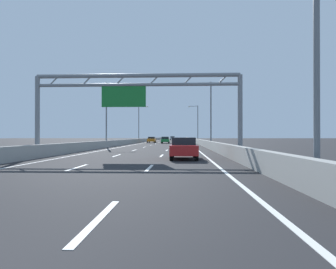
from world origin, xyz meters
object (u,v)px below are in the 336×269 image
at_px(sign_gantry, 135,93).
at_px(streetlamp_left_far, 140,122).
at_px(streetlamp_left_mid, 108,110).
at_px(red_car, 184,148).
at_px(streetlamp_right_far, 197,121).
at_px(orange_car, 152,140).
at_px(streetlamp_right_near, 309,17).
at_px(silver_car, 173,138).
at_px(streetlamp_right_mid, 209,110).
at_px(green_car, 165,140).

height_order(sign_gantry, streetlamp_left_far, streetlamp_left_far).
distance_m(streetlamp_left_mid, red_car, 25.82).
xyz_separation_m(streetlamp_right_far, red_car, (-3.93, -56.49, -4.65)).
relative_size(streetlamp_left_far, orange_car, 2.06).
distance_m(streetlamp_right_near, red_car, 12.31).
relative_size(sign_gantry, streetlamp_right_near, 1.68).
xyz_separation_m(silver_car, red_car, (3.64, -99.73, -0.03)).
xyz_separation_m(streetlamp_left_mid, streetlamp_right_far, (14.93, 33.60, 0.00)).
relative_size(streetlamp_right_near, streetlamp_left_far, 1.00).
bearing_deg(streetlamp_left_far, streetlamp_right_mid, -66.04).
relative_size(streetlamp_left_mid, red_car, 2.30).
relative_size(sign_gantry, silver_car, 3.50).
bearing_deg(streetlamp_left_far, streetlamp_left_mid, -90.00).
height_order(sign_gantry, streetlamp_right_far, streetlamp_right_far).
xyz_separation_m(sign_gantry, streetlamp_right_near, (7.60, -12.79, 0.57)).
height_order(streetlamp_left_mid, orange_car, streetlamp_left_mid).
distance_m(streetlamp_right_mid, streetlamp_right_far, 33.60).
xyz_separation_m(streetlamp_right_far, silver_car, (-7.57, 43.23, -4.62)).
distance_m(silver_car, green_car, 55.79).
height_order(sign_gantry, silver_car, sign_gantry).
distance_m(streetlamp_right_near, streetlamp_right_mid, 33.60).
distance_m(sign_gantry, orange_car, 48.14).
distance_m(silver_car, red_car, 99.80).
bearing_deg(streetlamp_right_near, red_car, 110.19).
bearing_deg(streetlamp_right_mid, streetlamp_right_far, 90.00).
xyz_separation_m(sign_gantry, silver_car, (0.03, 97.63, -4.05)).
bearing_deg(red_car, sign_gantry, 150.28).
bearing_deg(streetlamp_right_near, streetlamp_right_mid, 90.00).
distance_m(streetlamp_right_mid, silver_car, 77.34).
bearing_deg(silver_car, red_car, -87.91).
distance_m(streetlamp_right_far, silver_car, 44.14).
bearing_deg(streetlamp_left_mid, orange_car, 81.97).
relative_size(sign_gantry, streetlamp_right_mid, 1.68).
relative_size(streetlamp_right_mid, red_car, 2.30).
height_order(streetlamp_left_far, green_car, streetlamp_left_far).
bearing_deg(sign_gantry, green_car, 89.89).
bearing_deg(green_car, orange_car, 120.99).
bearing_deg(streetlamp_right_far, orange_car, -149.44).
distance_m(streetlamp_left_mid, streetlamp_right_far, 36.76).
height_order(silver_car, red_car, silver_car).
height_order(streetlamp_left_mid, silver_car, streetlamp_left_mid).
height_order(streetlamp_right_far, red_car, streetlamp_right_far).
bearing_deg(streetlamp_right_near, streetlamp_left_mid, 113.96).
relative_size(orange_car, red_car, 1.12).
bearing_deg(orange_car, silver_car, 85.93).
xyz_separation_m(orange_car, green_car, (3.60, -5.99, 0.00)).
bearing_deg(red_car, streetlamp_right_mid, 80.25).
height_order(streetlamp_left_far, silver_car, streetlamp_left_far).
distance_m(green_car, red_car, 44.09).
relative_size(streetlamp_right_mid, silver_car, 2.08).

